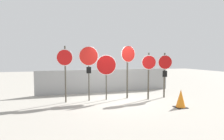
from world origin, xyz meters
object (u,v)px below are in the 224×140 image
object	(u,v)px
stop_sign_3	(128,61)
traffic_cone_0	(181,99)
stop_sign_4	(149,68)
stop_sign_0	(65,63)
stop_sign_2	(106,67)
stop_sign_5	(165,67)
stop_sign_1	(89,60)

from	to	relation	value
stop_sign_3	traffic_cone_0	bearing A→B (deg)	-69.84
stop_sign_4	traffic_cone_0	xyz separation A→B (m)	(0.57, -1.58, -1.14)
traffic_cone_0	stop_sign_0	bearing A→B (deg)	154.37
stop_sign_2	stop_sign_5	distance (m)	2.91
stop_sign_4	stop_sign_5	distance (m)	0.96
stop_sign_4	stop_sign_5	xyz separation A→B (m)	(0.95, 0.14, -0.01)
stop_sign_3	stop_sign_2	bearing A→B (deg)	167.88
stop_sign_1	stop_sign_4	bearing A→B (deg)	1.28
stop_sign_2	traffic_cone_0	size ratio (longest dim) A/B	2.90
stop_sign_0	stop_sign_1	bearing A→B (deg)	18.62
stop_sign_0	stop_sign_5	distance (m)	4.75
stop_sign_2	traffic_cone_0	world-z (taller)	stop_sign_2
stop_sign_4	traffic_cone_0	size ratio (longest dim) A/B	3.04
stop_sign_0	stop_sign_2	size ratio (longest dim) A/B	1.18
stop_sign_0	stop_sign_5	bearing A→B (deg)	13.96
stop_sign_5	traffic_cone_0	bearing A→B (deg)	-89.71
stop_sign_1	traffic_cone_0	world-z (taller)	stop_sign_1
stop_sign_1	stop_sign_4	size ratio (longest dim) A/B	1.13
stop_sign_2	stop_sign_4	xyz separation A→B (m)	(1.93, -0.47, -0.04)
stop_sign_3	traffic_cone_0	world-z (taller)	stop_sign_3
stop_sign_0	stop_sign_5	xyz separation A→B (m)	(4.73, -0.37, -0.25)
stop_sign_0	stop_sign_3	world-z (taller)	stop_sign_3
stop_sign_1	stop_sign_4	xyz separation A→B (m)	(2.74, -0.51, -0.37)
stop_sign_0	stop_sign_1	distance (m)	1.05
stop_sign_1	traffic_cone_0	distance (m)	4.20
stop_sign_0	stop_sign_2	distance (m)	1.85
stop_sign_1	stop_sign_2	xyz separation A→B (m)	(0.80, -0.04, -0.33)
stop_sign_4	stop_sign_5	size ratio (longest dim) A/B	1.00
stop_sign_1	stop_sign_5	world-z (taller)	stop_sign_1
traffic_cone_0	stop_sign_4	bearing A→B (deg)	109.93
traffic_cone_0	stop_sign_5	bearing A→B (deg)	77.41
stop_sign_0	stop_sign_4	size ratio (longest dim) A/B	1.13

